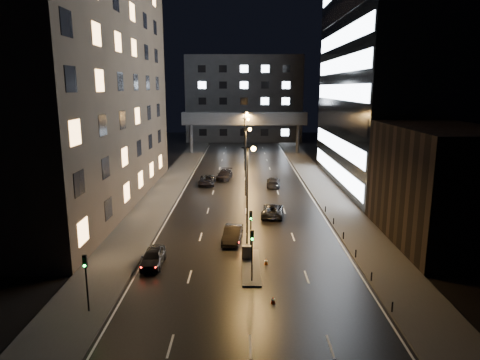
{
  "coord_description": "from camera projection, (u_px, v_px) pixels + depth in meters",
  "views": [
    {
      "loc": [
        -0.51,
        -33.88,
        15.81
      ],
      "look_at": [
        -0.8,
        20.63,
        4.0
      ],
      "focal_mm": 32.0,
      "sensor_mm": 36.0,
      "label": 1
    }
  ],
  "objects": [
    {
      "name": "building_left",
      "position": [
        74.0,
        55.0,
        55.79
      ],
      "size": [
        15.0,
        48.0,
        40.0
      ],
      "primitive_type": "cube",
      "color": "#2D2319",
      "rests_on": "ground"
    },
    {
      "name": "streetlight_mid_a",
      "position": [
        247.0,
        153.0,
        62.44
      ],
      "size": [
        1.45,
        0.5,
        10.15
      ],
      "color": "black",
      "rests_on": "ground"
    },
    {
      "name": "median_island",
      "position": [
        251.0,
        266.0,
        38.39
      ],
      "size": [
        1.6,
        8.0,
        0.15
      ],
      "primitive_type": "cube",
      "color": "#383533",
      "rests_on": "ground"
    },
    {
      "name": "skybridge",
      "position": [
        244.0,
        119.0,
        103.1
      ],
      "size": [
        30.0,
        3.0,
        10.0
      ],
      "color": "#333335",
      "rests_on": "ground"
    },
    {
      "name": "sidewalk_left",
      "position": [
        170.0,
        185.0,
        70.71
      ],
      "size": [
        5.0,
        110.0,
        0.15
      ],
      "primitive_type": "cube",
      "color": "#383533",
      "rests_on": "ground"
    },
    {
      "name": "traffic_signal_corner",
      "position": [
        86.0,
        275.0,
        30.02
      ],
      "size": [
        0.28,
        0.34,
        4.4
      ],
      "color": "black",
      "rests_on": "ground"
    },
    {
      "name": "building_right_glass",
      "position": [
        405.0,
        44.0,
        66.75
      ],
      "size": [
        20.0,
        36.0,
        45.0
      ],
      "primitive_type": "cube",
      "color": "black",
      "rests_on": "ground"
    },
    {
      "name": "streetlight_far",
      "position": [
        245.0,
        128.0,
        101.53
      ],
      "size": [
        1.45,
        0.5,
        10.15
      ],
      "color": "black",
      "rests_on": "ground"
    },
    {
      "name": "building_right_low",
      "position": [
        442.0,
        185.0,
        43.88
      ],
      "size": [
        10.0,
        18.0,
        12.0
      ],
      "primitive_type": "cube",
      "color": "black",
      "rests_on": "ground"
    },
    {
      "name": "bollard_row",
      "position": [
        349.0,
        245.0,
        42.66
      ],
      "size": [
        0.12,
        25.12,
        0.9
      ],
      "color": "black",
      "rests_on": "ground"
    },
    {
      "name": "utility_cabinet",
      "position": [
        247.0,
        252.0,
        39.84
      ],
      "size": [
        0.91,
        0.52,
        1.26
      ],
      "primitive_type": "cube",
      "rotation": [
        0.0,
        0.0,
        -0.06
      ],
      "color": "#4E4F51",
      "rests_on": "median_island"
    },
    {
      "name": "car_toward_b",
      "position": [
        273.0,
        182.0,
        69.53
      ],
      "size": [
        2.53,
        5.41,
        1.53
      ],
      "primitive_type": "imported",
      "rotation": [
        0.0,
        0.0,
        3.07
      ],
      "color": "black",
      "rests_on": "ground"
    },
    {
      "name": "streetlight_mid_b",
      "position": [
        246.0,
        137.0,
        81.99
      ],
      "size": [
        1.45,
        0.5,
        10.15
      ],
      "color": "black",
      "rests_on": "ground"
    },
    {
      "name": "cone_b",
      "position": [
        273.0,
        300.0,
        31.94
      ],
      "size": [
        0.42,
        0.42,
        0.52
      ],
      "primitive_type": "cone",
      "rotation": [
        0.0,
        0.0,
        0.18
      ],
      "color": "#FF450D",
      "rests_on": "ground"
    },
    {
      "name": "streetlight_near",
      "position": [
        249.0,
        182.0,
        42.89
      ],
      "size": [
        1.45,
        0.5,
        10.15
      ],
      "color": "black",
      "rests_on": "ground"
    },
    {
      "name": "cone_a",
      "position": [
        266.0,
        261.0,
        38.99
      ],
      "size": [
        0.4,
        0.4,
        0.57
      ],
      "primitive_type": "cone",
      "rotation": [
        0.0,
        0.0,
        0.1
      ],
      "color": "#FE610D",
      "rests_on": "ground"
    },
    {
      "name": "car_away_b",
      "position": [
        233.0,
        234.0,
        44.6
      ],
      "size": [
        2.25,
        5.15,
        1.65
      ],
      "primitive_type": "imported",
      "rotation": [
        0.0,
        0.0,
        -0.1
      ],
      "color": "black",
      "rests_on": "ground"
    },
    {
      "name": "ground",
      "position": [
        245.0,
        179.0,
        75.55
      ],
      "size": [
        160.0,
        160.0,
        0.0
      ],
      "primitive_type": "plane",
      "color": "black",
      "rests_on": "ground"
    },
    {
      "name": "traffic_signal_near",
      "position": [
        251.0,
        226.0,
        40.19
      ],
      "size": [
        0.28,
        0.34,
        4.4
      ],
      "color": "black",
      "rests_on": "median_island"
    },
    {
      "name": "car_away_d",
      "position": [
        224.0,
        175.0,
        75.17
      ],
      "size": [
        3.0,
        5.83,
        1.62
      ],
      "primitive_type": "imported",
      "rotation": [
        0.0,
        0.0,
        -0.14
      ],
      "color": "black",
      "rests_on": "ground"
    },
    {
      "name": "car_away_c",
      "position": [
        207.0,
        180.0,
        70.73
      ],
      "size": [
        2.57,
        5.52,
        1.53
      ],
      "primitive_type": "imported",
      "rotation": [
        0.0,
        0.0,
        0.01
      ],
      "color": "black",
      "rests_on": "ground"
    },
    {
      "name": "sidewalk_right",
      "position": [
        321.0,
        185.0,
        70.58
      ],
      "size": [
        5.0,
        110.0,
        0.15
      ],
      "primitive_type": "cube",
      "color": "#383533",
      "rests_on": "ground"
    },
    {
      "name": "car_away_a",
      "position": [
        153.0,
        257.0,
        38.7
      ],
      "size": [
        1.94,
        4.69,
        1.59
      ],
      "primitive_type": "imported",
      "rotation": [
        0.0,
        0.0,
        0.01
      ],
      "color": "black",
      "rests_on": "ground"
    },
    {
      "name": "traffic_signal_far",
      "position": [
        252.0,
        247.0,
        34.81
      ],
      "size": [
        0.28,
        0.34,
        4.4
      ],
      "color": "black",
      "rests_on": "median_island"
    },
    {
      "name": "car_toward_a",
      "position": [
        273.0,
        210.0,
        53.57
      ],
      "size": [
        3.25,
        5.81,
        1.53
      ],
      "primitive_type": "imported",
      "rotation": [
        0.0,
        0.0,
        3.01
      ],
      "color": "black",
      "rests_on": "ground"
    },
    {
      "name": "building_far",
      "position": [
        244.0,
        99.0,
        129.58
      ],
      "size": [
        34.0,
        14.0,
        25.0
      ],
      "primitive_type": "cube",
      "color": "#333335",
      "rests_on": "ground"
    }
  ]
}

